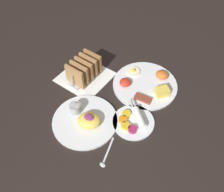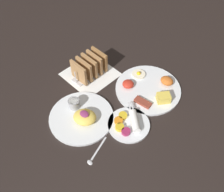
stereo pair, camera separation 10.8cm
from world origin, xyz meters
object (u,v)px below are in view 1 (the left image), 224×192
Objects in this scene: plate_foreground at (85,120)px; toast_rack at (84,69)px; plate_breakfast at (146,84)px; plate_condiments at (133,121)px.

toast_rack is (-0.17, 0.20, 0.04)m from plate_foreground.
toast_rack is at bearing -155.05° from plate_breakfast.
plate_breakfast is 0.22m from plate_condiments.
plate_breakfast is 1.11× the size of plate_foreground.
plate_foreground is (-0.16, -0.11, 0.00)m from plate_condiments.
plate_breakfast is 1.73× the size of plate_condiments.
plate_foreground is at bearing -49.65° from toast_rack.
toast_rack reaches higher than plate_breakfast.
plate_foreground is 0.26m from toast_rack.
toast_rack is (-0.26, -0.12, 0.04)m from plate_breakfast.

